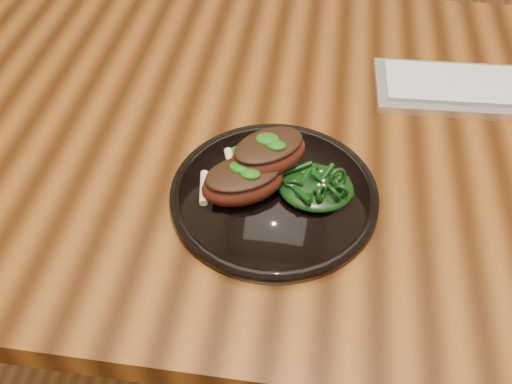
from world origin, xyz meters
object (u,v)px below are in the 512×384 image
desk (368,171)px  greens_heap (316,184)px  plate (274,195)px  lamb_chop_front (243,180)px

desk → greens_heap: size_ratio=16.89×
desk → plate: (-0.13, -0.15, 0.09)m
desk → greens_heap: 0.20m
lamb_chop_front → greens_heap: lamb_chop_front is taller
lamb_chop_front → greens_heap: size_ratio=1.33×
plate → greens_heap: bearing=5.2°
desk → greens_heap: greens_heap is taller
plate → lamb_chop_front: 0.05m
plate → desk: bearing=49.5°
plate → lamb_chop_front: lamb_chop_front is taller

